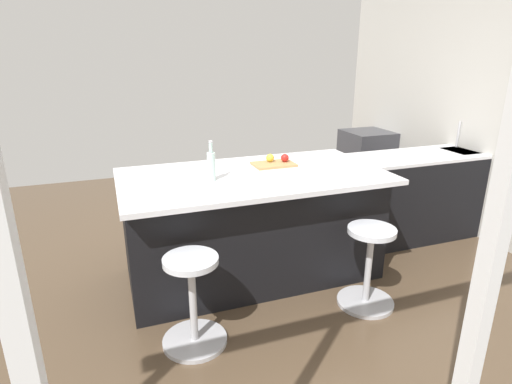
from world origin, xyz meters
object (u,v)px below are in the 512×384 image
oven_range (366,162)px  apple_yellow (270,158)px  kitchen_island (252,224)px  stool_by_window (368,269)px  cutting_board (274,164)px  water_bottle (211,165)px  apple_red (285,158)px  stool_middle (193,304)px

oven_range → apple_yellow: bearing=35.4°
kitchen_island → stool_by_window: 1.03m
cutting_board → stool_by_window: bearing=115.7°
cutting_board → water_bottle: size_ratio=1.15×
kitchen_island → stool_by_window: kitchen_island is taller
apple_yellow → apple_red: bearing=160.1°
oven_range → apple_red: (1.88, 1.47, 0.57)m
oven_range → apple_red: bearing=37.9°
oven_range → stool_middle: bearing=39.0°
oven_range → apple_red: apple_red is taller
cutting_board → apple_yellow: size_ratio=5.05×
kitchen_island → oven_range: bearing=-144.2°
oven_range → cutting_board: 2.53m
stool_by_window → apple_yellow: 1.25m
stool_by_window → oven_range: bearing=-123.4°
stool_middle → stool_by_window: bearing=180.0°
kitchen_island → apple_yellow: apple_yellow is taller
stool_by_window → stool_middle: (1.36, 0.00, 0.00)m
kitchen_island → cutting_board: size_ratio=5.99×
kitchen_island → apple_yellow: (-0.24, -0.20, 0.52)m
apple_yellow → kitchen_island: bearing=39.5°
stool_middle → oven_range: bearing=-141.0°
water_bottle → stool_by_window: bearing=148.5°
kitchen_island → apple_red: bearing=-157.1°
oven_range → apple_yellow: size_ratio=12.08×
apple_yellow → apple_red: same height
apple_yellow → water_bottle: size_ratio=0.23×
apple_yellow → cutting_board: bearing=102.6°
oven_range → kitchen_island: bearing=35.8°
oven_range → kitchen_island: 2.77m
oven_range → water_bottle: (2.61, 1.73, 0.63)m
oven_range → apple_yellow: 2.52m
stool_by_window → apple_yellow: bearing=-65.0°
apple_red → apple_yellow: bearing=-19.9°
stool_middle → apple_red: bearing=-139.1°
stool_by_window → apple_yellow: size_ratio=9.07×
oven_range → kitchen_island: (2.24, 1.62, 0.04)m
cutting_board → water_bottle: (0.62, 0.25, 0.11)m
oven_range → water_bottle: 3.19m
stool_by_window → apple_red: size_ratio=9.13×
kitchen_island → stool_by_window: bearing=132.2°
stool_middle → apple_yellow: size_ratio=9.07×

